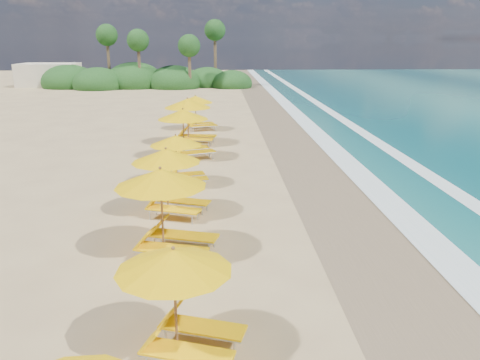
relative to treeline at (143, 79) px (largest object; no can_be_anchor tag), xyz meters
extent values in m
plane|color=tan|center=(9.94, -45.51, -1.00)|extent=(160.00, 160.00, 0.00)
cube|color=#846F4F|center=(13.94, -45.51, -0.99)|extent=(4.00, 160.00, 0.01)
cube|color=white|center=(15.44, -45.51, -0.97)|extent=(1.20, 160.00, 0.01)
cylinder|color=olive|center=(8.39, -53.15, 0.06)|extent=(0.05, 0.05, 2.10)
cone|color=#FFC105|center=(8.39, -53.15, 0.93)|extent=(2.71, 2.71, 0.42)
sphere|color=olive|center=(8.39, -53.15, 1.16)|extent=(0.08, 0.08, 0.08)
cylinder|color=olive|center=(7.67, -48.67, 0.21)|extent=(0.06, 0.06, 2.41)
cone|color=#FFC105|center=(7.67, -48.67, 1.21)|extent=(3.07, 3.07, 0.48)
sphere|color=olive|center=(7.67, -48.67, 1.48)|extent=(0.09, 0.09, 0.09)
cylinder|color=olive|center=(7.48, -45.45, 0.13)|extent=(0.06, 0.06, 2.24)
cone|color=#FFC105|center=(7.48, -45.45, 1.06)|extent=(2.93, 2.93, 0.45)
sphere|color=olive|center=(7.48, -45.45, 1.31)|extent=(0.08, 0.08, 0.08)
cylinder|color=olive|center=(7.52, -42.01, 0.03)|extent=(0.05, 0.05, 2.04)
cone|color=#FFC105|center=(7.52, -42.01, 0.87)|extent=(2.50, 2.50, 0.41)
sphere|color=olive|center=(7.52, -42.01, 1.10)|extent=(0.07, 0.07, 0.07)
cylinder|color=olive|center=(7.50, -37.40, 0.22)|extent=(0.06, 0.06, 2.43)
cone|color=#FFC105|center=(7.50, -37.40, 1.23)|extent=(3.23, 3.23, 0.49)
sphere|color=olive|center=(7.50, -37.40, 1.50)|extent=(0.09, 0.09, 0.09)
cylinder|color=olive|center=(7.52, -33.96, 0.28)|extent=(0.06, 0.06, 2.54)
cone|color=#FFC105|center=(7.52, -33.96, 1.33)|extent=(3.03, 3.03, 0.51)
sphere|color=olive|center=(7.52, -33.96, 1.62)|extent=(0.09, 0.09, 0.09)
cylinder|color=olive|center=(7.76, -29.47, 0.10)|extent=(0.05, 0.05, 2.20)
cone|color=#FFC105|center=(7.76, -29.47, 1.02)|extent=(2.78, 2.78, 0.44)
sphere|color=olive|center=(7.76, -29.47, 1.26)|extent=(0.08, 0.08, 0.08)
ellipsoid|color=#163D14|center=(3.94, -0.51, -0.37)|extent=(6.40, 6.40, 4.16)
ellipsoid|color=#163D14|center=(-1.06, 0.49, -0.29)|extent=(7.20, 7.20, 4.68)
ellipsoid|color=#163D14|center=(-5.06, -1.51, -0.41)|extent=(6.00, 6.00, 3.90)
ellipsoid|color=#163D14|center=(7.94, 1.49, -0.45)|extent=(5.60, 5.60, 3.64)
ellipsoid|color=#163D14|center=(-9.06, 0.49, -0.35)|extent=(6.60, 6.60, 4.29)
ellipsoid|color=#163D14|center=(10.94, -0.51, -0.51)|extent=(5.00, 5.00, 3.25)
cylinder|color=brown|center=(5.94, -2.51, 1.50)|extent=(0.36, 0.36, 5.00)
sphere|color=#163D14|center=(5.94, -2.51, 4.00)|extent=(2.60, 2.60, 2.60)
cylinder|color=brown|center=(-0.06, -1.51, 1.80)|extent=(0.36, 0.36, 5.60)
sphere|color=#163D14|center=(-0.06, -1.51, 4.60)|extent=(2.60, 2.60, 2.60)
cylinder|color=brown|center=(-4.06, 0.49, 2.10)|extent=(0.36, 0.36, 6.20)
sphere|color=#163D14|center=(-4.06, 0.49, 5.20)|extent=(2.60, 2.60, 2.60)
cylinder|color=brown|center=(8.94, 1.49, 2.40)|extent=(0.36, 0.36, 6.80)
sphere|color=#163D14|center=(8.94, 1.49, 5.80)|extent=(2.60, 2.60, 2.60)
cube|color=beige|center=(-12.06, 2.49, 0.40)|extent=(7.00, 5.00, 2.80)
camera|label=1|loc=(9.24, -61.25, 4.78)|focal=36.49mm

